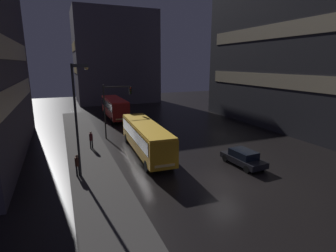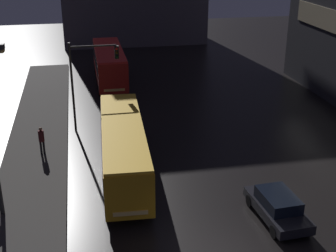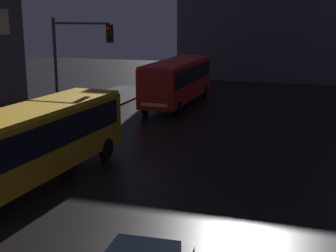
# 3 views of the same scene
# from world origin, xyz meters

# --- Properties ---
(ground_plane) EXTENTS (120.00, 120.00, 0.00)m
(ground_plane) POSITION_xyz_m (0.00, 0.00, 0.00)
(ground_plane) COLOR black
(sidewalk_left) EXTENTS (4.00, 48.00, 0.15)m
(sidewalk_left) POSITION_xyz_m (-9.00, 10.00, 0.07)
(sidewalk_left) COLOR #3D3A38
(sidewalk_left) RESTS_ON ground
(building_right_block) EXTENTS (10.07, 26.96, 20.13)m
(building_right_block) POSITION_xyz_m (19.73, 13.47, 10.06)
(building_right_block) COLOR #2D2D33
(building_right_block) RESTS_ON ground
(building_far_backdrop) EXTENTS (18.07, 12.00, 20.30)m
(building_far_backdrop) POSITION_xyz_m (1.54, 47.22, 10.15)
(building_far_backdrop) COLOR #423D47
(building_far_backdrop) RESTS_ON ground
(bus_near) EXTENTS (3.00, 11.82, 3.08)m
(bus_near) POSITION_xyz_m (-3.63, 8.44, 1.90)
(bus_near) COLOR orange
(bus_near) RESTS_ON ground
(bus_far) EXTENTS (2.63, 10.39, 3.33)m
(bus_far) POSITION_xyz_m (-3.04, 26.85, 2.05)
(bus_far) COLOR #AD1E19
(bus_far) RESTS_ON ground
(car_taxi) EXTENTS (2.10, 4.35, 1.41)m
(car_taxi) POSITION_xyz_m (3.41, 2.18, 0.73)
(car_taxi) COLOR black
(car_taxi) RESTS_ON ground
(pedestrian_near) EXTENTS (0.48, 0.48, 1.85)m
(pedestrian_near) POSITION_xyz_m (-8.53, 11.79, 1.25)
(pedestrian_near) COLOR black
(pedestrian_near) RESTS_ON sidewalk_left
(pedestrian_mid) EXTENTS (0.47, 0.47, 1.76)m
(pedestrian_mid) POSITION_xyz_m (-10.33, 5.13, 1.19)
(pedestrian_mid) COLOR black
(pedestrian_mid) RESTS_ON sidewalk_left
(traffic_light_main) EXTENTS (3.42, 0.35, 6.49)m
(traffic_light_main) POSITION_xyz_m (-5.26, 15.53, 4.39)
(traffic_light_main) COLOR #2D2D2D
(traffic_light_main) RESTS_ON ground
(street_lamp_sidewalk) EXTENTS (1.25, 0.36, 8.71)m
(street_lamp_sidewalk) POSITION_xyz_m (-9.94, 5.05, 5.80)
(street_lamp_sidewalk) COLOR #2D2D2D
(street_lamp_sidewalk) RESTS_ON sidewalk_left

